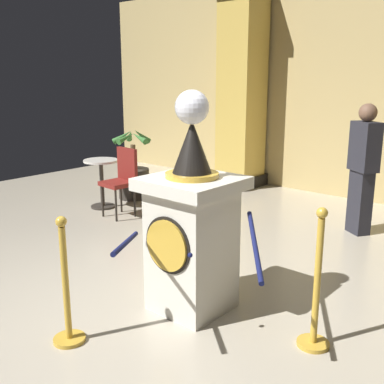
{
  "coord_description": "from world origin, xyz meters",
  "views": [
    {
      "loc": [
        2.66,
        -2.45,
        1.94
      ],
      "look_at": [
        0.26,
        0.31,
        1.02
      ],
      "focal_mm": 43.64,
      "sensor_mm": 36.0,
      "label": 1
    }
  ],
  "objects_px": {
    "stanchion_near": "(67,300)",
    "bystander_guest": "(363,166)",
    "pedestal_clock": "(192,227)",
    "cafe_chair_red": "(122,176)",
    "potted_palm_left": "(134,177)",
    "cafe_table": "(102,177)",
    "stanchion_far": "(316,299)"
  },
  "relations": [
    {
      "from": "stanchion_near",
      "to": "potted_palm_left",
      "type": "distance_m",
      "value": 4.23
    },
    {
      "from": "cafe_chair_red",
      "to": "stanchion_near",
      "type": "bearing_deg",
      "value": -48.11
    },
    {
      "from": "pedestal_clock",
      "to": "stanchion_far",
      "type": "distance_m",
      "value": 1.13
    },
    {
      "from": "stanchion_far",
      "to": "potted_palm_left",
      "type": "height_order",
      "value": "potted_palm_left"
    },
    {
      "from": "pedestal_clock",
      "to": "stanchion_near",
      "type": "bearing_deg",
      "value": -109.25
    },
    {
      "from": "stanchion_near",
      "to": "cafe_table",
      "type": "bearing_deg",
      "value": 137.55
    },
    {
      "from": "stanchion_far",
      "to": "cafe_table",
      "type": "distance_m",
      "value": 4.35
    },
    {
      "from": "bystander_guest",
      "to": "cafe_table",
      "type": "relative_size",
      "value": 2.22
    },
    {
      "from": "stanchion_near",
      "to": "cafe_chair_red",
      "type": "bearing_deg",
      "value": 131.89
    },
    {
      "from": "stanchion_far",
      "to": "cafe_chair_red",
      "type": "bearing_deg",
      "value": 160.46
    },
    {
      "from": "stanchion_far",
      "to": "bystander_guest",
      "type": "bearing_deg",
      "value": 105.58
    },
    {
      "from": "bystander_guest",
      "to": "cafe_table",
      "type": "bearing_deg",
      "value": -157.87
    },
    {
      "from": "bystander_guest",
      "to": "cafe_chair_red",
      "type": "distance_m",
      "value": 3.18
    },
    {
      "from": "pedestal_clock",
      "to": "stanchion_far",
      "type": "relative_size",
      "value": 1.73
    },
    {
      "from": "stanchion_near",
      "to": "potted_palm_left",
      "type": "height_order",
      "value": "potted_palm_left"
    },
    {
      "from": "pedestal_clock",
      "to": "cafe_chair_red",
      "type": "bearing_deg",
      "value": 150.63
    },
    {
      "from": "stanchion_near",
      "to": "cafe_table",
      "type": "xyz_separation_m",
      "value": [
        -2.72,
        2.49,
        0.12
      ]
    },
    {
      "from": "stanchion_far",
      "to": "cafe_chair_red",
      "type": "height_order",
      "value": "stanchion_far"
    },
    {
      "from": "stanchion_near",
      "to": "cafe_chair_red",
      "type": "relative_size",
      "value": 1.02
    },
    {
      "from": "pedestal_clock",
      "to": "stanchion_near",
      "type": "xyz_separation_m",
      "value": [
        -0.35,
        -1.0,
        -0.38
      ]
    },
    {
      "from": "stanchion_far",
      "to": "cafe_table",
      "type": "bearing_deg",
      "value": 161.98
    },
    {
      "from": "pedestal_clock",
      "to": "cafe_table",
      "type": "relative_size",
      "value": 2.51
    },
    {
      "from": "stanchion_near",
      "to": "stanchion_far",
      "type": "relative_size",
      "value": 0.92
    },
    {
      "from": "stanchion_near",
      "to": "potted_palm_left",
      "type": "xyz_separation_m",
      "value": [
        -2.79,
        3.19,
        0.0
      ]
    },
    {
      "from": "potted_palm_left",
      "to": "bystander_guest",
      "type": "bearing_deg",
      "value": 11.15
    },
    {
      "from": "cafe_table",
      "to": "pedestal_clock",
      "type": "bearing_deg",
      "value": -25.88
    },
    {
      "from": "pedestal_clock",
      "to": "stanchion_far",
      "type": "bearing_deg",
      "value": 7.81
    },
    {
      "from": "stanchion_far",
      "to": "stanchion_near",
      "type": "bearing_deg",
      "value": -140.93
    },
    {
      "from": "stanchion_near",
      "to": "bystander_guest",
      "type": "xyz_separation_m",
      "value": [
        0.65,
        3.86,
        0.52
      ]
    },
    {
      "from": "pedestal_clock",
      "to": "cafe_table",
      "type": "xyz_separation_m",
      "value": [
        -3.07,
        1.49,
        -0.26
      ]
    },
    {
      "from": "cafe_table",
      "to": "cafe_chair_red",
      "type": "xyz_separation_m",
      "value": [
        0.56,
        -0.07,
        0.11
      ]
    },
    {
      "from": "potted_palm_left",
      "to": "cafe_chair_red",
      "type": "height_order",
      "value": "potted_palm_left"
    }
  ]
}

